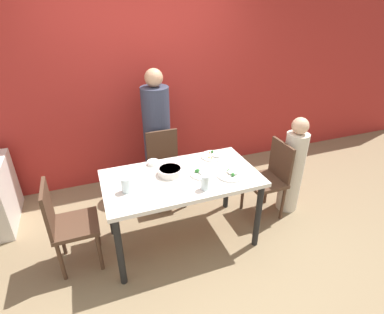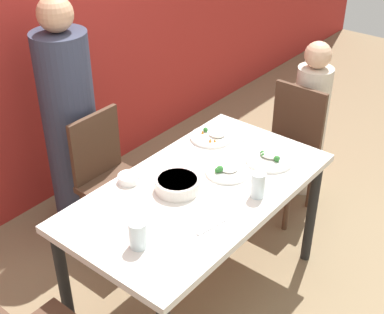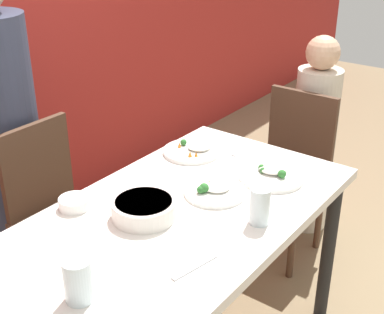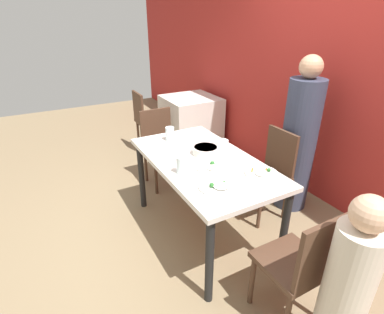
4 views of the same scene
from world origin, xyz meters
name	(u,v)px [view 2 (image 2 of 4)]	position (x,y,z in m)	size (l,w,h in m)	color
ground_plane	(198,293)	(0.00, 0.00, 0.00)	(10.00, 10.00, 0.00)	#847051
wall_back	(9,22)	(0.00, 1.49, 1.35)	(10.00, 0.06, 2.70)	#A82823
dining_table	(199,201)	(0.00, 0.00, 0.68)	(1.47, 0.80, 0.77)	silver
chair_adult_spot	(111,177)	(0.04, 0.74, 0.49)	(0.40, 0.40, 0.90)	#4C3323
chair_child_spot	(287,146)	(1.07, 0.07, 0.49)	(0.40, 0.40, 0.90)	#4C3323
person_adult	(71,128)	(0.04, 1.08, 0.73)	(0.34, 0.34, 1.57)	#33384C
person_child	(309,124)	(1.37, 0.07, 0.54)	(0.25, 0.25, 1.16)	beige
bowl_curry	(178,184)	(-0.09, 0.07, 0.81)	(0.23, 0.23, 0.07)	silver
plate_rice_adult	(270,158)	(0.45, -0.15, 0.79)	(0.27, 0.27, 0.05)	white
plate_rice_child	(212,136)	(0.45, 0.26, 0.79)	(0.25, 0.25, 0.05)	white
plate_noodles	(227,171)	(0.20, -0.03, 0.79)	(0.24, 0.24, 0.06)	white
bowl_rice_small	(129,178)	(-0.19, 0.32, 0.80)	(0.12, 0.12, 0.04)	white
glass_water_tall	(138,234)	(-0.53, -0.07, 0.84)	(0.08, 0.08, 0.13)	silver
glass_water_short	(258,185)	(0.13, -0.28, 0.84)	(0.07, 0.07, 0.14)	silver
fork_steel	(212,227)	(-0.22, -0.25, 0.78)	(0.18, 0.05, 0.01)	silver
spoon_steel	(250,135)	(0.62, 0.10, 0.78)	(0.18, 0.03, 0.01)	silver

